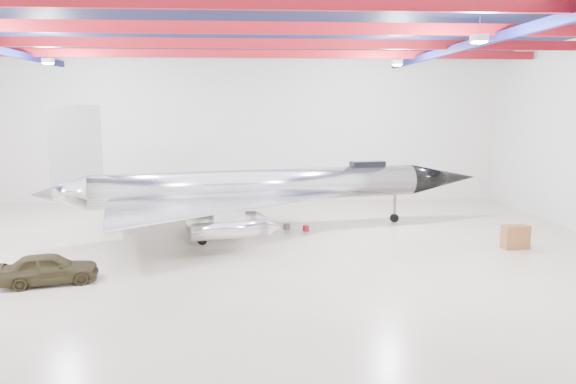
{
  "coord_description": "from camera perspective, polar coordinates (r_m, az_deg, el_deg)",
  "views": [
    {
      "loc": [
        1.37,
        -27.21,
        7.2
      ],
      "look_at": [
        3.31,
        2.0,
        2.67
      ],
      "focal_mm": 35.0,
      "sensor_mm": 36.0,
      "label": 1
    }
  ],
  "objects": [
    {
      "name": "floor",
      "position": [
        28.18,
        -6.5,
        -6.07
      ],
      "size": [
        40.0,
        40.0,
        0.0
      ],
      "primitive_type": "plane",
      "color": "#C0B398",
      "rests_on": "ground"
    },
    {
      "name": "wall_back",
      "position": [
        42.27,
        -5.7,
        6.45
      ],
      "size": [
        40.0,
        0.0,
        40.0
      ],
      "primitive_type": "plane",
      "rotation": [
        1.57,
        0.0,
        0.0
      ],
      "color": "silver",
      "rests_on": "floor"
    },
    {
      "name": "ceiling",
      "position": [
        27.51,
        -6.92,
        16.67
      ],
      "size": [
        40.0,
        40.0,
        0.0
      ],
      "primitive_type": "plane",
      "rotation": [
        3.14,
        0.0,
        0.0
      ],
      "color": "#0A0F38",
      "rests_on": "wall_back"
    },
    {
      "name": "ceiling_structure",
      "position": [
        27.42,
        -6.89,
        15.27
      ],
      "size": [
        39.5,
        29.5,
        1.08
      ],
      "color": "maroon",
      "rests_on": "ceiling"
    },
    {
      "name": "jet_aircraft",
      "position": [
        32.26,
        -2.8,
        0.17
      ],
      "size": [
        26.21,
        18.02,
        7.22
      ],
      "rotation": [
        0.0,
        0.0,
        0.22
      ],
      "color": "silver",
      "rests_on": "floor"
    },
    {
      "name": "jeep",
      "position": [
        24.97,
        -23.11,
        -7.15
      ],
      "size": [
        4.07,
        2.46,
        1.3
      ],
      "primitive_type": "imported",
      "rotation": [
        0.0,
        0.0,
        1.83
      ],
      "color": "#322C19",
      "rests_on": "floor"
    },
    {
      "name": "desk",
      "position": [
        30.75,
        22.1,
        -4.26
      ],
      "size": [
        1.38,
        0.8,
        1.2
      ],
      "primitive_type": "cube",
      "rotation": [
        0.0,
        0.0,
        0.11
      ],
      "color": "brown",
      "rests_on": "floor"
    },
    {
      "name": "crate_ply",
      "position": [
        34.97,
        -17.71,
        -3.16
      ],
      "size": [
        0.71,
        0.62,
        0.42
      ],
      "primitive_type": "cube",
      "rotation": [
        0.0,
        0.0,
        0.28
      ],
      "color": "olive",
      "rests_on": "floor"
    },
    {
      "name": "toolbox_red",
      "position": [
        36.37,
        -9.8,
        -2.52
      ],
      "size": [
        0.44,
        0.36,
        0.3
      ],
      "primitive_type": "cube",
      "rotation": [
        0.0,
        0.0,
        0.05
      ],
      "color": "maroon",
      "rests_on": "floor"
    },
    {
      "name": "engine_drum",
      "position": [
        32.98,
        -0.11,
        -3.48
      ],
      "size": [
        0.53,
        0.53,
        0.38
      ],
      "primitive_type": "cylinder",
      "rotation": [
        0.0,
        0.0,
        0.34
      ],
      "color": "#59595B",
      "rests_on": "floor"
    },
    {
      "name": "crate_small",
      "position": [
        36.23,
        -13.66,
        -2.7
      ],
      "size": [
        0.47,
        0.42,
        0.27
      ],
      "primitive_type": "cube",
      "rotation": [
        0.0,
        0.0,
        -0.32
      ],
      "color": "#59595B",
      "rests_on": "floor"
    },
    {
      "name": "tool_chest",
      "position": [
        32.52,
        1.84,
        -3.69
      ],
      "size": [
        0.46,
        0.46,
        0.34
      ],
      "primitive_type": "cylinder",
      "rotation": [
        0.0,
        0.0,
        -0.23
      ],
      "color": "maroon",
      "rests_on": "floor"
    },
    {
      "name": "oil_barrel",
      "position": [
        32.8,
        -9.26,
        -3.66
      ],
      "size": [
        0.58,
        0.48,
        0.38
      ],
      "primitive_type": "cube",
      "rotation": [
        0.0,
        0.0,
        0.08
      ],
      "color": "olive",
      "rests_on": "floor"
    },
    {
      "name": "spares_box",
      "position": [
        36.73,
        -4.87,
        -2.23
      ],
      "size": [
        0.5,
        0.5,
        0.39
      ],
      "primitive_type": "cylinder",
      "rotation": [
        0.0,
        0.0,
        -0.18
      ],
      "color": "#59595B",
      "rests_on": "floor"
    }
  ]
}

